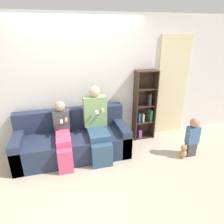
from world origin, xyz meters
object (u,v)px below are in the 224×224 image
couch (73,141)px  teddy_bear (183,152)px  child_seated (63,134)px  bookshelf (144,107)px  toddler_standing (193,136)px  adult_seated (97,122)px

couch → teddy_bear: couch is taller
couch → child_seated: size_ratio=1.92×
child_seated → teddy_bear: bearing=-13.2°
bookshelf → teddy_bear: bookshelf is taller
couch → toddler_standing: couch is taller
adult_seated → teddy_bear: size_ratio=4.66×
adult_seated → bookshelf: bookshelf is taller
couch → toddler_standing: (2.16, -0.62, 0.12)m
teddy_bear → adult_seated: bearing=159.9°
adult_seated → bookshelf: 1.19m
adult_seated → teddy_bear: (1.52, -0.56, -0.55)m
teddy_bear → toddler_standing: bearing=15.3°
toddler_standing → teddy_bear: bearing=-164.7°
toddler_standing → teddy_bear: (-0.19, -0.05, -0.28)m
couch → teddy_bear: size_ratio=7.32×
bookshelf → teddy_bear: (0.41, -0.98, -0.58)m
adult_seated → teddy_bear: adult_seated is taller
teddy_bear → child_seated: bearing=166.8°
child_seated → teddy_bear: (2.15, -0.50, -0.42)m
adult_seated → bookshelf: (1.11, 0.42, 0.03)m
toddler_standing → bookshelf: (-0.59, 0.93, 0.30)m
toddler_standing → bookshelf: 1.14m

